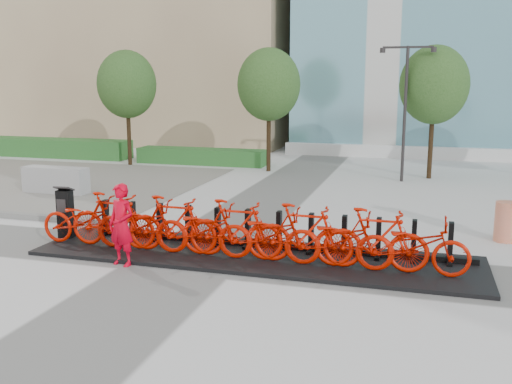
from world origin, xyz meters
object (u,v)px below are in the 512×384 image
(kiosk, at_px, (65,213))
(worker_red, at_px, (121,225))
(bike_0, at_px, (85,220))
(construction_barrel, at_px, (505,222))
(jersey_barrier, at_px, (56,180))

(kiosk, bearing_deg, worker_red, -34.60)
(bike_0, distance_m, worker_red, 1.70)
(bike_0, distance_m, construction_barrel, 9.81)
(worker_red, distance_m, construction_barrel, 8.84)
(kiosk, bearing_deg, jersey_barrier, 122.82)
(kiosk, relative_size, worker_red, 0.74)
(construction_barrel, relative_size, jersey_barrier, 0.42)
(bike_0, xyz_separation_m, construction_barrel, (9.25, 3.24, -0.16))
(worker_red, xyz_separation_m, jersey_barrier, (-6.04, 6.31, -0.41))
(kiosk, height_order, construction_barrel, kiosk)
(worker_red, height_order, construction_barrel, worker_red)
(kiosk, relative_size, construction_barrel, 1.32)
(bike_0, xyz_separation_m, jersey_barrier, (-4.61, 5.43, -0.20))
(construction_barrel, bearing_deg, bike_0, -160.70)
(kiosk, bearing_deg, bike_0, -32.06)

